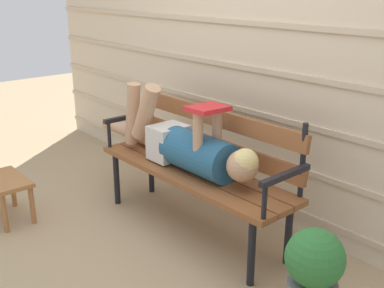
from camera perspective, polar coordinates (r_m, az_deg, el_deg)
ground_plane at (r=3.17m, az=-2.65°, el=-11.49°), size 12.00×12.00×0.00m
house_siding at (r=3.27m, az=7.50°, el=11.85°), size 5.28×0.08×2.42m
park_bench at (r=3.10m, az=0.90°, el=-2.05°), size 1.56×0.43×0.89m
reclining_person at (r=3.08m, az=-0.88°, el=-0.07°), size 1.70×0.26×0.53m
footstool at (r=3.56m, az=-21.71°, el=-4.87°), size 0.44×0.24×0.31m
potted_plant at (r=2.31m, az=14.54°, el=-15.91°), size 0.28×0.28×0.57m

